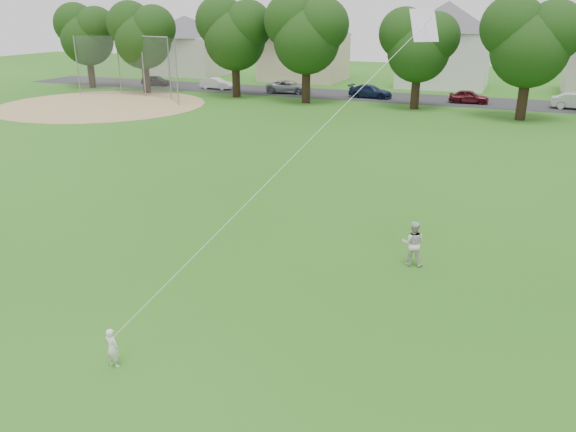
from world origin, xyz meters
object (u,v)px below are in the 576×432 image
at_px(toddler, 112,348).
at_px(kite, 287,163).
at_px(baseball_backstop, 139,67).
at_px(older_boy, 413,243).

relative_size(toddler, kite, 0.08).
bearing_deg(kite, toddler, -119.61).
xyz_separation_m(kite, baseball_backstop, (-28.11, 31.92, -1.29)).
distance_m(toddler, kite, 6.27).
relative_size(toddler, older_boy, 0.66).
bearing_deg(baseball_backstop, kite, -48.63).
relative_size(older_boy, baseball_backstop, 0.12).
distance_m(older_boy, kite, 5.73).
bearing_deg(baseball_backstop, older_boy, -42.32).
height_order(toddler, baseball_backstop, baseball_backstop).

